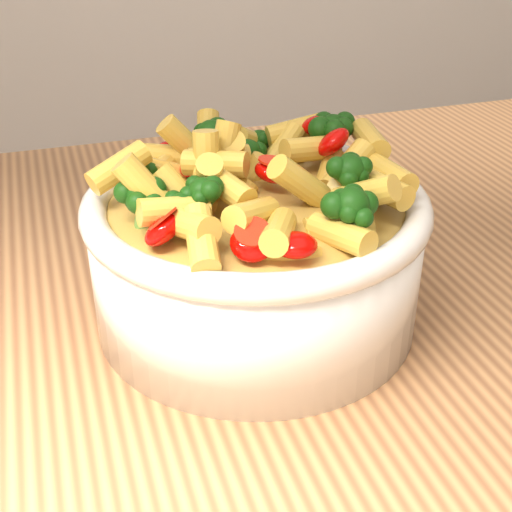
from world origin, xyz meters
name	(u,v)px	position (x,y,z in m)	size (l,w,h in m)	color
table	(306,375)	(0.00, 0.00, 0.80)	(1.20, 0.80, 0.90)	tan
serving_bowl	(256,254)	(-0.06, -0.03, 0.96)	(0.26, 0.26, 0.11)	white
pasta_salad	(256,172)	(-0.06, -0.03, 1.02)	(0.20, 0.20, 0.05)	gold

